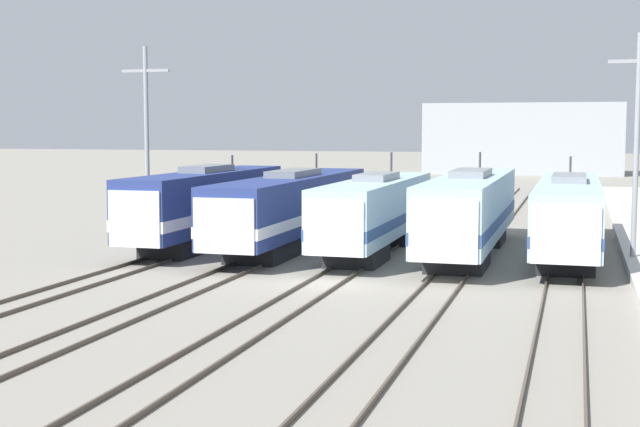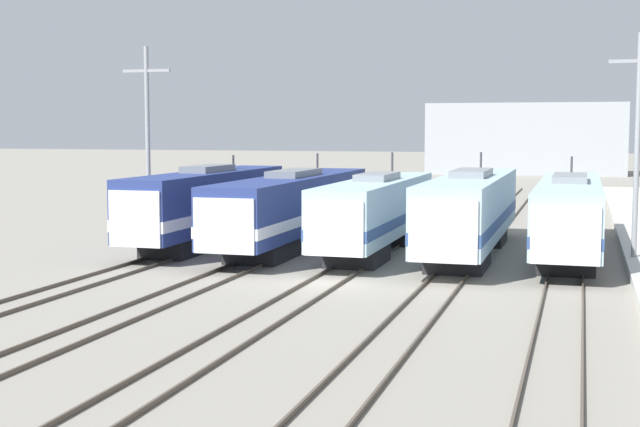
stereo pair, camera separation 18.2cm
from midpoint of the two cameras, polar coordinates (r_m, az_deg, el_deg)
name	(u,v)px [view 2 (the right image)]	position (r m, az deg, el deg)	size (l,w,h in m)	color
ground_plane	(327,282)	(37.10, 0.61, -4.42)	(400.00, 400.00, 0.00)	gray
rail_pair_far_left	(123,270)	(40.67, -12.37, -3.56)	(1.50, 120.00, 0.15)	#4C4238
rail_pair_center_left	(222,275)	(38.63, -6.19, -3.94)	(1.51, 120.00, 0.15)	#4C4238
rail_pair_center	(327,280)	(37.08, 0.61, -4.31)	(1.51, 120.00, 0.15)	#4C4238
rail_pair_center_right	(441,286)	(36.10, 7.88, -4.63)	(1.51, 120.00, 0.15)	#4C4238
rail_pair_far_right	(563,292)	(35.72, 15.45, -4.89)	(1.50, 120.00, 0.15)	#4C4238
locomotive_far_left	(204,205)	(48.39, -7.31, 0.54)	(2.83, 16.78, 4.81)	black
locomotive_center_left	(291,208)	(47.32, -1.73, 0.35)	(3.09, 19.73, 4.92)	black
locomotive_center	(375,212)	(45.35, 3.67, 0.07)	(2.90, 16.77, 5.06)	#232326
locomotive_center_right	(470,212)	(44.92, 9.69, 0.10)	(3.08, 18.77, 5.08)	#232326
locomotive_far_right	(569,215)	(45.88, 15.76, -0.07)	(2.99, 19.46, 4.85)	#232326
catenary_tower_left	(148,140)	(49.04, -10.86, 4.66)	(2.75, 0.25, 10.72)	gray
catenary_tower_right	(637,142)	(43.65, 19.76, 4.34)	(2.75, 0.25, 10.72)	gray
depot_building	(526,139)	(127.36, 13.07, 4.69)	(26.72, 9.35, 9.76)	#9EA3A8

